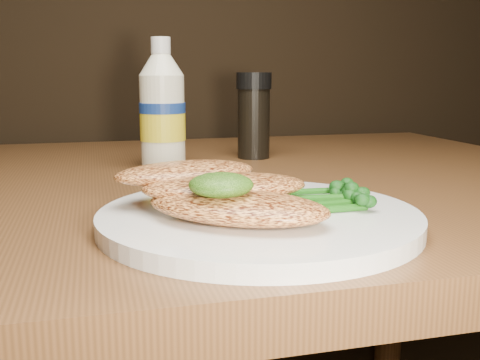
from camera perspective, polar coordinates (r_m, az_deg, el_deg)
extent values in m
cylinder|color=white|center=(0.48, 1.93, -3.90)|extent=(0.28, 0.28, 0.01)
ellipsoid|color=#F79E4E|center=(0.44, -0.32, -2.72)|extent=(0.17, 0.15, 0.02)
ellipsoid|color=#F79E4E|center=(0.48, -1.50, -0.68)|extent=(0.14, 0.08, 0.02)
ellipsoid|color=#F79E4E|center=(0.51, -5.49, 0.75)|extent=(0.14, 0.09, 0.02)
ellipsoid|color=black|center=(0.43, -1.94, -0.50)|extent=(0.06, 0.06, 0.02)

